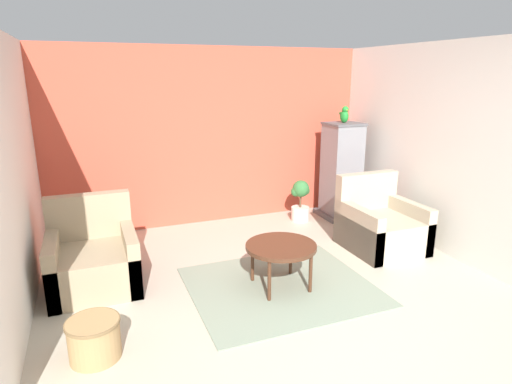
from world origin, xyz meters
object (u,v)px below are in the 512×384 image
object	(u,v)px
potted_plant	(300,199)
birdcage	(341,172)
armchair_left	(93,260)
armchair_right	(380,226)
wicker_basket	(94,338)
parrot	(344,115)
coffee_table	(281,249)

from	to	relation	value
potted_plant	birdcage	bearing A→B (deg)	-2.52
armchair_left	armchair_right	size ratio (longest dim) A/B	1.00
birdcage	potted_plant	bearing A→B (deg)	177.48
wicker_basket	parrot	bearing A→B (deg)	32.02
potted_plant	armchair_right	bearing A→B (deg)	-71.04
armchair_left	wicker_basket	distance (m)	1.23
potted_plant	parrot	bearing A→B (deg)	-2.34
birdcage	parrot	xyz separation A→B (m)	(0.00, 0.00, 0.83)
coffee_table	wicker_basket	bearing A→B (deg)	-164.39
coffee_table	wicker_basket	xyz separation A→B (m)	(-1.77, -0.50, -0.25)
coffee_table	parrot	world-z (taller)	parrot
coffee_table	birdcage	size ratio (longest dim) A/B	0.50
coffee_table	armchair_left	xyz separation A→B (m)	(-1.74, 0.73, -0.14)
armchair_right	potted_plant	world-z (taller)	armchair_right
armchair_right	potted_plant	size ratio (longest dim) A/B	1.46
coffee_table	parrot	bearing A→B (deg)	44.14
birdcage	wicker_basket	distance (m)	4.22
coffee_table	potted_plant	size ratio (longest dim) A/B	1.17
parrot	wicker_basket	xyz separation A→B (m)	(-3.55, -2.22, -1.35)
armchair_left	wicker_basket	xyz separation A→B (m)	(-0.04, -1.22, -0.11)
armchair_left	wicker_basket	world-z (taller)	armchair_left
armchair_right	coffee_table	bearing A→B (deg)	-163.05
armchair_right	birdcage	distance (m)	1.33
armchair_right	parrot	xyz separation A→B (m)	(0.21, 1.25, 1.24)
birdcage	wicker_basket	world-z (taller)	birdcage
armchair_left	armchair_right	xyz separation A→B (m)	(3.30, -0.25, 0.00)
potted_plant	wicker_basket	size ratio (longest dim) A/B	1.51
armchair_right	wicker_basket	xyz separation A→B (m)	(-3.34, -0.97, -0.11)
coffee_table	wicker_basket	world-z (taller)	coffee_table
coffee_table	wicker_basket	size ratio (longest dim) A/B	1.76
armchair_left	potted_plant	world-z (taller)	armchair_left
birdcage	wicker_basket	xyz separation A→B (m)	(-3.55, -2.22, -0.52)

